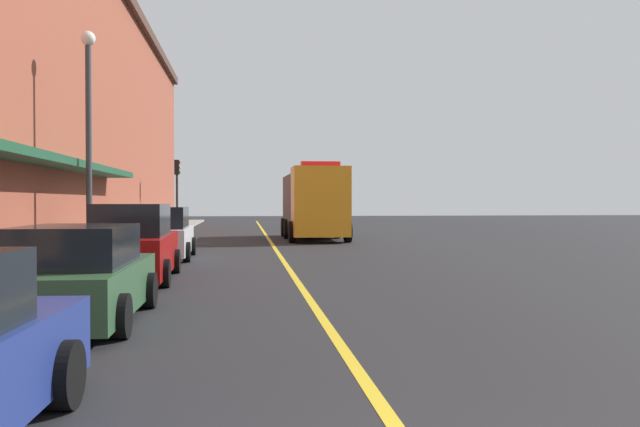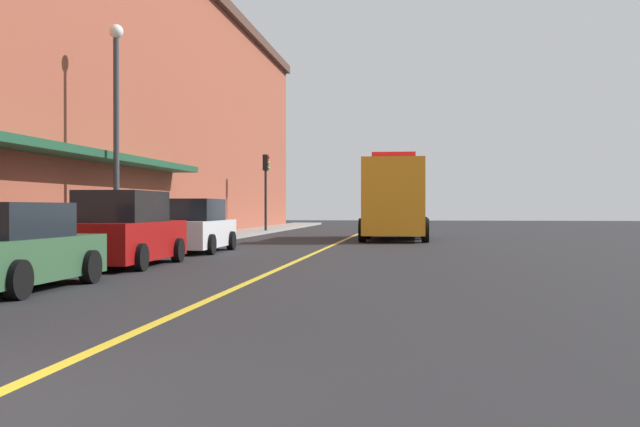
{
  "view_description": "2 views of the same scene",
  "coord_description": "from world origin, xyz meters",
  "px_view_note": "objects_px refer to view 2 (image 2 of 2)",
  "views": [
    {
      "loc": [
        -1.28,
        -3.02,
        1.92
      ],
      "look_at": [
        1.28,
        18.49,
        1.51
      ],
      "focal_mm": 36.36,
      "sensor_mm": 36.0,
      "label": 1
    },
    {
      "loc": [
        3.26,
        -5.0,
        1.46
      ],
      "look_at": [
        -1.15,
        29.22,
        1.18
      ],
      "focal_mm": 42.71,
      "sensor_mm": 36.0,
      "label": 2
    }
  ],
  "objects_px": {
    "parking_meter_0": "(155,219)",
    "parked_car_2": "(125,231)",
    "parked_car_1": "(8,249)",
    "utility_truck": "(395,200)",
    "parked_car_3": "(194,227)",
    "street_lamp_left": "(116,112)",
    "traffic_light_near": "(266,177)"
  },
  "relations": [
    {
      "from": "street_lamp_left",
      "to": "parked_car_1",
      "type": "bearing_deg",
      "value": -78.08
    },
    {
      "from": "parked_car_1",
      "to": "utility_truck",
      "type": "xyz_separation_m",
      "value": [
        6.11,
        22.06,
        1.06
      ]
    },
    {
      "from": "parked_car_2",
      "to": "street_lamp_left",
      "type": "xyz_separation_m",
      "value": [
        -2.03,
        4.39,
        3.54
      ]
    },
    {
      "from": "street_lamp_left",
      "to": "parked_car_3",
      "type": "bearing_deg",
      "value": 38.31
    },
    {
      "from": "parked_car_2",
      "to": "traffic_light_near",
      "type": "distance_m",
      "value": 24.45
    },
    {
      "from": "parked_car_1",
      "to": "street_lamp_left",
      "type": "relative_size",
      "value": 0.61
    },
    {
      "from": "parked_car_1",
      "to": "parked_car_2",
      "type": "bearing_deg",
      "value": 0.96
    },
    {
      "from": "parked_car_2",
      "to": "parking_meter_0",
      "type": "relative_size",
      "value": 3.55
    },
    {
      "from": "street_lamp_left",
      "to": "traffic_light_near",
      "type": "distance_m",
      "value": 19.96
    },
    {
      "from": "parking_meter_0",
      "to": "traffic_light_near",
      "type": "relative_size",
      "value": 0.31
    },
    {
      "from": "parked_car_2",
      "to": "parked_car_3",
      "type": "height_order",
      "value": "parked_car_2"
    },
    {
      "from": "parked_car_1",
      "to": "street_lamp_left",
      "type": "height_order",
      "value": "street_lamp_left"
    },
    {
      "from": "parking_meter_0",
      "to": "street_lamp_left",
      "type": "relative_size",
      "value": 0.19
    },
    {
      "from": "parked_car_1",
      "to": "traffic_light_near",
      "type": "bearing_deg",
      "value": 3.08
    },
    {
      "from": "parking_meter_0",
      "to": "traffic_light_near",
      "type": "bearing_deg",
      "value": 89.8
    },
    {
      "from": "parked_car_1",
      "to": "parking_meter_0",
      "type": "relative_size",
      "value": 3.2
    },
    {
      "from": "parked_car_2",
      "to": "parked_car_1",
      "type": "bearing_deg",
      "value": 179.48
    },
    {
      "from": "utility_truck",
      "to": "parked_car_3",
      "type": "bearing_deg",
      "value": -30.67
    },
    {
      "from": "parked_car_1",
      "to": "street_lamp_left",
      "type": "distance_m",
      "value": 10.78
    },
    {
      "from": "street_lamp_left",
      "to": "traffic_light_near",
      "type": "bearing_deg",
      "value": 88.1
    },
    {
      "from": "parked_car_1",
      "to": "parked_car_3",
      "type": "bearing_deg",
      "value": 0.83
    },
    {
      "from": "parked_car_2",
      "to": "parking_meter_0",
      "type": "distance_m",
      "value": 6.37
    },
    {
      "from": "parked_car_1",
      "to": "parked_car_3",
      "type": "height_order",
      "value": "parked_car_3"
    },
    {
      "from": "parked_car_3",
      "to": "traffic_light_near",
      "type": "bearing_deg",
      "value": 3.53
    },
    {
      "from": "utility_truck",
      "to": "parking_meter_0",
      "type": "xyz_separation_m",
      "value": [
        -7.6,
        -10.33,
        -0.73
      ]
    },
    {
      "from": "parked_car_2",
      "to": "parked_car_3",
      "type": "relative_size",
      "value": 1.08
    },
    {
      "from": "parked_car_3",
      "to": "traffic_light_near",
      "type": "height_order",
      "value": "traffic_light_near"
    },
    {
      "from": "utility_truck",
      "to": "parking_meter_0",
      "type": "bearing_deg",
      "value": -36.59
    },
    {
      "from": "parking_meter_0",
      "to": "traffic_light_near",
      "type": "distance_m",
      "value": 18.22
    },
    {
      "from": "parking_meter_0",
      "to": "parked_car_2",
      "type": "bearing_deg",
      "value": -77.0
    },
    {
      "from": "parked_car_2",
      "to": "parking_meter_0",
      "type": "xyz_separation_m",
      "value": [
        -1.43,
        6.21,
        0.2
      ]
    },
    {
      "from": "parked_car_2",
      "to": "parked_car_3",
      "type": "distance_m",
      "value": 5.97
    }
  ]
}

